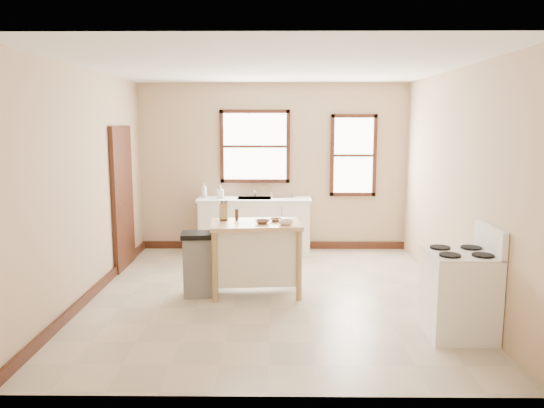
# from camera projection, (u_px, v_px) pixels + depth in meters

# --- Properties ---
(floor) EXTENTS (5.00, 5.00, 0.00)m
(floor) POSITION_uv_depth(u_px,v_px,m) (271.00, 295.00, 6.68)
(floor) COLOR #AFA38B
(floor) RESTS_ON ground
(ceiling) EXTENTS (5.00, 5.00, 0.00)m
(ceiling) POSITION_uv_depth(u_px,v_px,m) (271.00, 67.00, 6.25)
(ceiling) COLOR white
(ceiling) RESTS_ON ground
(wall_back) EXTENTS (4.50, 0.04, 2.80)m
(wall_back) POSITION_uv_depth(u_px,v_px,m) (273.00, 167.00, 8.93)
(wall_back) COLOR tan
(wall_back) RESTS_ON ground
(wall_left) EXTENTS (0.04, 5.00, 2.80)m
(wall_left) POSITION_uv_depth(u_px,v_px,m) (88.00, 184.00, 6.49)
(wall_left) COLOR tan
(wall_left) RESTS_ON ground
(wall_right) EXTENTS (0.04, 5.00, 2.80)m
(wall_right) POSITION_uv_depth(u_px,v_px,m) (456.00, 185.00, 6.44)
(wall_right) COLOR tan
(wall_right) RESTS_ON ground
(window_main) EXTENTS (1.17, 0.06, 1.22)m
(window_main) POSITION_uv_depth(u_px,v_px,m) (255.00, 146.00, 8.86)
(window_main) COLOR #36190E
(window_main) RESTS_ON wall_back
(window_side) EXTENTS (0.77, 0.06, 1.37)m
(window_side) POSITION_uv_depth(u_px,v_px,m) (353.00, 156.00, 8.87)
(window_side) COLOR #36190E
(window_side) RESTS_ON wall_back
(door_left) EXTENTS (0.06, 0.90, 2.10)m
(door_left) POSITION_uv_depth(u_px,v_px,m) (123.00, 198.00, 7.82)
(door_left) COLOR #36190E
(door_left) RESTS_ON ground
(baseboard_back) EXTENTS (4.50, 0.04, 0.12)m
(baseboard_back) POSITION_uv_depth(u_px,v_px,m) (273.00, 245.00, 9.11)
(baseboard_back) COLOR #36190E
(baseboard_back) RESTS_ON ground
(baseboard_left) EXTENTS (0.04, 5.00, 0.12)m
(baseboard_left) POSITION_uv_depth(u_px,v_px,m) (96.00, 290.00, 6.69)
(baseboard_left) COLOR #36190E
(baseboard_left) RESTS_ON ground
(sink_counter) EXTENTS (1.86, 0.62, 0.92)m
(sink_counter) POSITION_uv_depth(u_px,v_px,m) (255.00, 225.00, 8.78)
(sink_counter) COLOR white
(sink_counter) RESTS_ON ground
(faucet) EXTENTS (0.03, 0.03, 0.22)m
(faucet) POSITION_uv_depth(u_px,v_px,m) (255.00, 190.00, 8.88)
(faucet) COLOR silver
(faucet) RESTS_ON sink_counter
(soap_bottle_a) EXTENTS (0.13, 0.13, 0.25)m
(soap_bottle_a) POSITION_uv_depth(u_px,v_px,m) (204.00, 190.00, 8.70)
(soap_bottle_a) COLOR #B2B2B2
(soap_bottle_a) RESTS_ON sink_counter
(soap_bottle_b) EXTENTS (0.10, 0.10, 0.21)m
(soap_bottle_b) POSITION_uv_depth(u_px,v_px,m) (221.00, 192.00, 8.67)
(soap_bottle_b) COLOR #B2B2B2
(soap_bottle_b) RESTS_ON sink_counter
(dish_rack) EXTENTS (0.38, 0.29, 0.09)m
(dish_rack) POSITION_uv_depth(u_px,v_px,m) (282.00, 195.00, 8.72)
(dish_rack) COLOR silver
(dish_rack) RESTS_ON sink_counter
(kitchen_island) EXTENTS (1.17, 0.80, 0.91)m
(kitchen_island) POSITION_uv_depth(u_px,v_px,m) (256.00, 258.00, 6.69)
(kitchen_island) COLOR #DDB582
(kitchen_island) RESTS_ON ground
(knife_block) EXTENTS (0.10, 0.10, 0.20)m
(knife_block) POSITION_uv_depth(u_px,v_px,m) (224.00, 213.00, 6.75)
(knife_block) COLOR #DCB873
(knife_block) RESTS_ON kitchen_island
(pepper_grinder) EXTENTS (0.05, 0.05, 0.15)m
(pepper_grinder) POSITION_uv_depth(u_px,v_px,m) (237.00, 215.00, 6.73)
(pepper_grinder) COLOR #3F2011
(pepper_grinder) RESTS_ON kitchen_island
(bowl_a) EXTENTS (0.19, 0.19, 0.05)m
(bowl_a) POSITION_uv_depth(u_px,v_px,m) (262.00, 222.00, 6.54)
(bowl_a) COLOR brown
(bowl_a) RESTS_ON kitchen_island
(bowl_b) EXTENTS (0.20, 0.20, 0.04)m
(bowl_b) POSITION_uv_depth(u_px,v_px,m) (276.00, 220.00, 6.69)
(bowl_b) COLOR brown
(bowl_b) RESTS_ON kitchen_island
(bowl_c) EXTENTS (0.21, 0.21, 0.06)m
(bowl_c) POSITION_uv_depth(u_px,v_px,m) (286.00, 222.00, 6.47)
(bowl_c) COLOR silver
(bowl_c) RESTS_ON kitchen_island
(trash_bin) EXTENTS (0.44, 0.38, 0.80)m
(trash_bin) POSITION_uv_depth(u_px,v_px,m) (199.00, 264.00, 6.61)
(trash_bin) COLOR slate
(trash_bin) RESTS_ON ground
(gas_stove) EXTENTS (0.70, 0.70, 1.13)m
(gas_stove) POSITION_uv_depth(u_px,v_px,m) (459.00, 281.00, 5.36)
(gas_stove) COLOR white
(gas_stove) RESTS_ON ground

